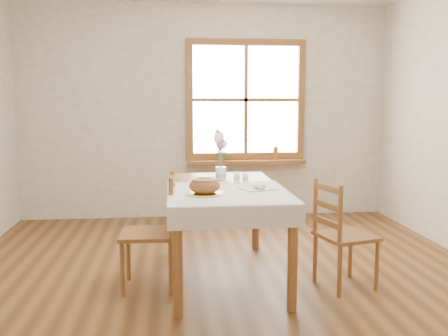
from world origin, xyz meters
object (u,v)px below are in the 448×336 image
at_px(chair_left, 148,232).
at_px(flower_vase, 221,174).
at_px(bread_plate, 205,194).
at_px(dining_table, 224,197).
at_px(chair_right, 346,234).

relative_size(chair_left, flower_vase, 8.41).
relative_size(bread_plate, flower_vase, 2.51).
distance_m(dining_table, bread_plate, 0.44).
relative_size(dining_table, chair_left, 1.81).
distance_m(chair_left, flower_vase, 0.89).
relative_size(dining_table, bread_plate, 6.06).
xyz_separation_m(bread_plate, flower_vase, (0.19, 0.73, 0.04)).
xyz_separation_m(dining_table, chair_right, (0.91, -0.34, -0.25)).
relative_size(chair_left, bread_plate, 3.35).
relative_size(chair_right, bread_plate, 3.16).
xyz_separation_m(chair_right, flower_vase, (-0.90, 0.68, 0.39)).
distance_m(dining_table, chair_right, 1.00).
xyz_separation_m(chair_left, chair_right, (1.51, -0.14, -0.02)).
height_order(chair_right, flower_vase, flower_vase).
distance_m(chair_right, bread_plate, 1.15).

